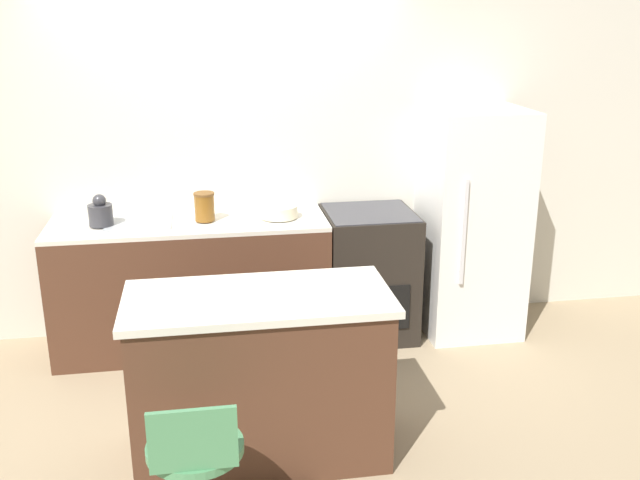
# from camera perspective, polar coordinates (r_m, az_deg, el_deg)

# --- Properties ---
(ground_plane) EXTENTS (14.00, 14.00, 0.00)m
(ground_plane) POSITION_cam_1_polar(r_m,az_deg,el_deg) (5.02, -6.61, -9.73)
(ground_plane) COLOR #998466
(wall_back) EXTENTS (8.00, 0.06, 2.60)m
(wall_back) POSITION_cam_1_polar(r_m,az_deg,el_deg) (5.22, -7.55, 6.56)
(wall_back) COLOR beige
(wall_back) RESTS_ON ground_plane
(back_counter) EXTENTS (1.89, 0.63, 0.94)m
(back_counter) POSITION_cam_1_polar(r_m,az_deg,el_deg) (5.12, -10.19, -3.52)
(back_counter) COLOR #4C2D1E
(back_counter) RESTS_ON ground_plane
(kitchen_island) EXTENTS (1.37, 0.65, 0.93)m
(kitchen_island) POSITION_cam_1_polar(r_m,az_deg,el_deg) (3.86, -4.79, -10.81)
(kitchen_island) COLOR #4C2D1E
(kitchen_island) RESTS_ON ground_plane
(oven_range) EXTENTS (0.64, 0.64, 0.94)m
(oven_range) POSITION_cam_1_polar(r_m,az_deg,el_deg) (5.25, 3.90, -2.70)
(oven_range) COLOR black
(oven_range) RESTS_ON ground_plane
(refrigerator) EXTENTS (0.68, 0.70, 1.66)m
(refrigerator) POSITION_cam_1_polar(r_m,az_deg,el_deg) (5.34, 11.99, 1.37)
(refrigerator) COLOR silver
(refrigerator) RESTS_ON ground_plane
(stool_chair) EXTENTS (0.42, 0.42, 0.82)m
(stool_chair) POSITION_cam_1_polar(r_m,az_deg,el_deg) (3.29, -9.84, -18.19)
(stool_chair) COLOR #B7B7BC
(stool_chair) RESTS_ON ground_plane
(kettle) EXTENTS (0.16, 0.16, 0.21)m
(kettle) POSITION_cam_1_polar(r_m,az_deg,el_deg) (4.97, -17.16, 2.10)
(kettle) COLOR #333338
(kettle) RESTS_ON back_counter
(mixing_bowl) EXTENTS (0.26, 0.26, 0.08)m
(mixing_bowl) POSITION_cam_1_polar(r_m,az_deg,el_deg) (4.96, -3.31, 2.33)
(mixing_bowl) COLOR beige
(mixing_bowl) RESTS_ON back_counter
(canister_jar) EXTENTS (0.14, 0.14, 0.19)m
(canister_jar) POSITION_cam_1_polar(r_m,az_deg,el_deg) (4.92, -9.23, 2.66)
(canister_jar) COLOR brown
(canister_jar) RESTS_ON back_counter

